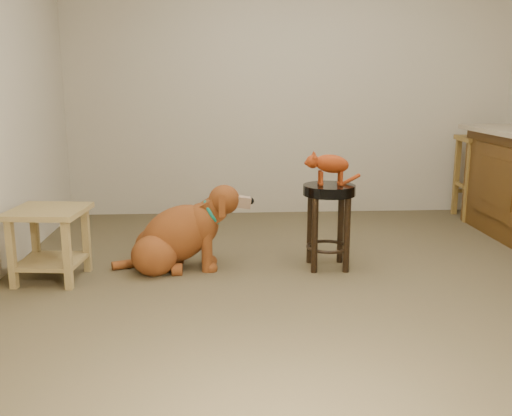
{
  "coord_description": "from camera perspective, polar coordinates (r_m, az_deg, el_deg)",
  "views": [
    {
      "loc": [
        -0.7,
        -3.81,
        1.33
      ],
      "look_at": [
        -0.46,
        0.18,
        0.45
      ],
      "focal_mm": 40.0,
      "sensor_mm": 36.0,
      "label": 1
    }
  ],
  "objects": [
    {
      "name": "floor",
      "position": [
        4.1,
        6.68,
        -6.63
      ],
      "size": [
        4.5,
        4.0,
        0.01
      ],
      "primitive_type": "cube",
      "color": "#4E432B",
      "rests_on": "ground"
    },
    {
      "name": "room_shell",
      "position": [
        3.89,
        7.33,
        17.42
      ],
      "size": [
        4.54,
        4.04,
        2.62
      ],
      "color": "#B9AF95",
      "rests_on": "ground"
    },
    {
      "name": "padded_stool",
      "position": [
        4.15,
        7.27,
        -0.13
      ],
      "size": [
        0.38,
        0.38,
        0.62
      ],
      "rotation": [
        0.0,
        0.0,
        -0.01
      ],
      "color": "black",
      "rests_on": "ground"
    },
    {
      "name": "wood_stool",
      "position": [
        6.07,
        21.52,
        2.99
      ],
      "size": [
        0.47,
        0.47,
        0.82
      ],
      "rotation": [
        0.0,
        0.0,
        -0.08
      ],
      "color": "brown",
      "rests_on": "ground"
    },
    {
      "name": "side_table",
      "position": [
        4.13,
        -19.95,
        -2.38
      ],
      "size": [
        0.53,
        0.53,
        0.5
      ],
      "rotation": [
        0.0,
        0.0,
        -0.11
      ],
      "color": "olive",
      "rests_on": "ground"
    },
    {
      "name": "golden_retriever",
      "position": [
        4.16,
        -7.76,
        -2.8
      ],
      "size": [
        1.04,
        0.52,
        0.66
      ],
      "rotation": [
        0.0,
        0.0,
        0.03
      ],
      "color": "brown",
      "rests_on": "ground"
    },
    {
      "name": "tabby_kitten",
      "position": [
        4.09,
        7.26,
        4.31
      ],
      "size": [
        0.43,
        0.15,
        0.27
      ],
      "rotation": [
        0.0,
        0.0,
        -0.01
      ],
      "color": "maroon",
      "rests_on": "padded_stool"
    }
  ]
}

